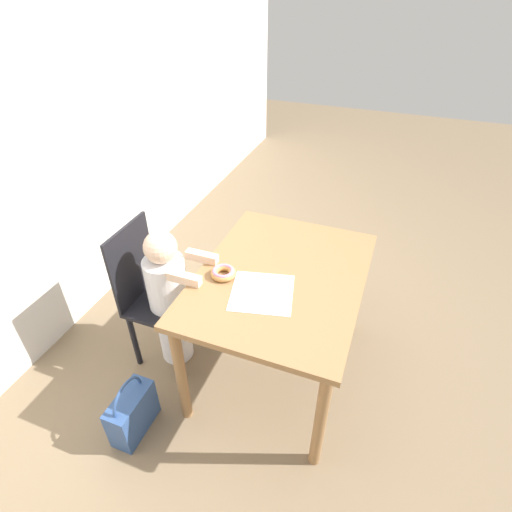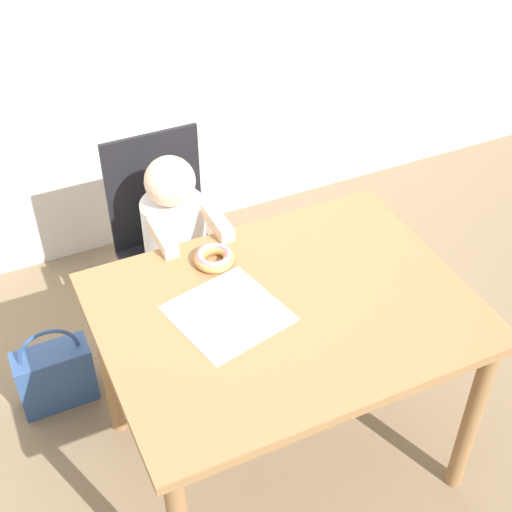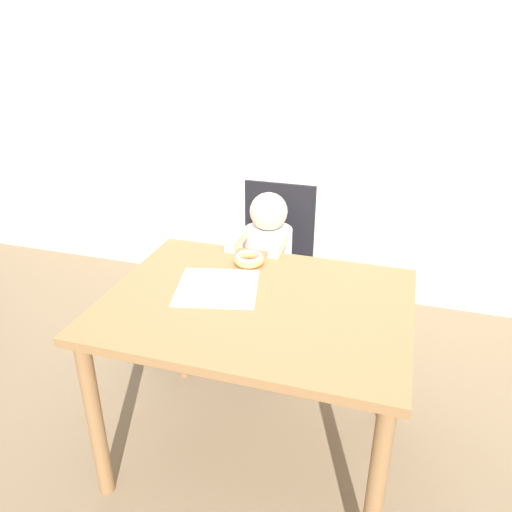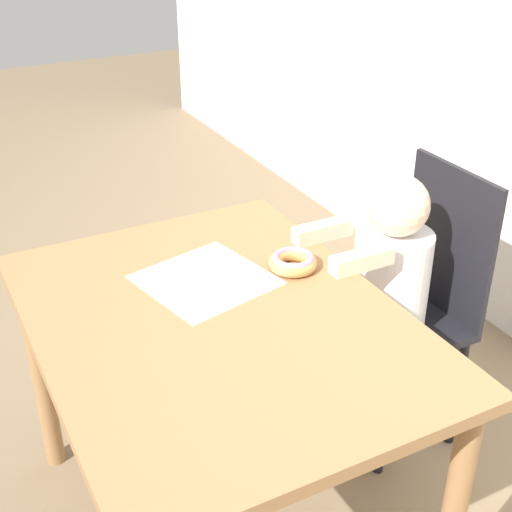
# 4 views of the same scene
# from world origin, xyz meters

# --- Properties ---
(ground_plane) EXTENTS (12.00, 12.00, 0.00)m
(ground_plane) POSITION_xyz_m (0.00, 0.00, 0.00)
(ground_plane) COLOR #7A664C
(wall_back) EXTENTS (8.00, 0.05, 2.50)m
(wall_back) POSITION_xyz_m (0.00, 1.53, 1.25)
(wall_back) COLOR silver
(wall_back) RESTS_ON ground_plane
(dining_table) EXTENTS (1.16, 0.88, 0.77)m
(dining_table) POSITION_xyz_m (0.00, 0.00, 0.66)
(dining_table) COLOR olive
(dining_table) RESTS_ON ground_plane
(chair) EXTENTS (0.39, 0.37, 0.95)m
(chair) POSITION_xyz_m (-0.14, 0.77, 0.49)
(chair) COLOR black
(chair) RESTS_ON ground_plane
(child_figure) EXTENTS (0.25, 0.41, 0.97)m
(child_figure) POSITION_xyz_m (-0.14, 0.65, 0.50)
(child_figure) COLOR white
(child_figure) RESTS_ON ground_plane
(donut) EXTENTS (0.14, 0.14, 0.04)m
(donut) POSITION_xyz_m (-0.12, 0.29, 0.79)
(donut) COLOR tan
(donut) RESTS_ON dining_table
(napkin) EXTENTS (0.38, 0.38, 0.00)m
(napkin) POSITION_xyz_m (-0.18, 0.05, 0.77)
(napkin) COLOR white
(napkin) RESTS_ON dining_table
(handbag) EXTENTS (0.30, 0.13, 0.39)m
(handbag) POSITION_xyz_m (-0.70, 0.61, 0.15)
(handbag) COLOR #2D4C84
(handbag) RESTS_ON ground_plane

